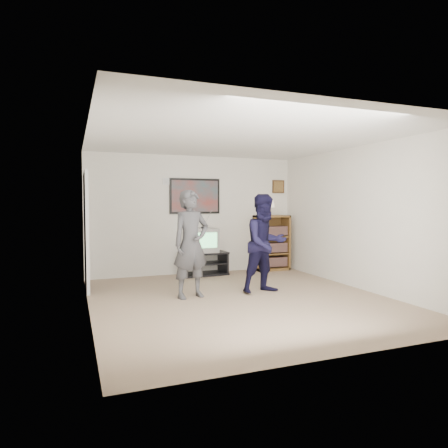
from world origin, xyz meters
TOP-DOWN VIEW (x-y plane):
  - room_shell at (0.00, 0.35)m, footprint 4.51×5.00m
  - media_stand at (0.11, 2.23)m, footprint 1.00×0.61m
  - crt_television at (0.09, 2.23)m, footprint 0.60×0.51m
  - bookshelf at (1.73, 2.28)m, footprint 0.75×0.43m
  - table_lamp at (1.66, 2.26)m, footprint 0.23×0.23m
  - person_tall at (-0.69, 0.40)m, footprint 0.71×0.55m
  - person_short at (0.58, 0.31)m, footprint 0.88×0.73m
  - controller_left at (-0.65, 0.65)m, footprint 0.06×0.11m
  - controller_right at (0.58, 0.50)m, footprint 0.08×0.12m
  - poster at (0.00, 2.48)m, footprint 1.10×0.03m
  - air_vent at (-0.55, 2.48)m, footprint 0.28×0.02m
  - small_picture at (2.00, 2.48)m, footprint 0.30×0.03m
  - doorway at (-2.23, 1.60)m, footprint 0.03×0.85m

SIDE VIEW (x-z plane):
  - media_stand at x=0.11m, z-range 0.00..0.48m
  - bookshelf at x=1.73m, z-range 0.00..1.23m
  - crt_television at x=0.09m, z-range 0.48..0.98m
  - person_short at x=0.58m, z-range 0.00..1.66m
  - person_tall at x=-0.69m, z-range 0.00..1.72m
  - doorway at x=-2.23m, z-range 0.00..2.00m
  - controller_right at x=0.58m, z-range 1.06..1.10m
  - controller_left at x=-0.65m, z-range 1.09..1.12m
  - room_shell at x=0.00m, z-range 0.00..2.50m
  - table_lamp at x=1.66m, z-range 1.23..1.59m
  - poster at x=0.00m, z-range 1.27..2.02m
  - small_picture at x=2.00m, z-range 1.73..2.03m
  - air_vent at x=-0.55m, z-range 1.88..2.02m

